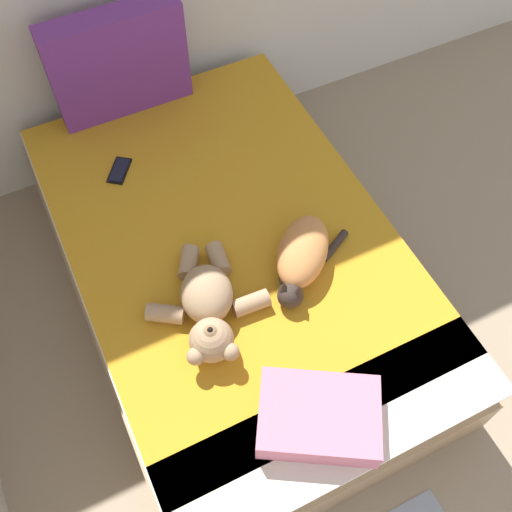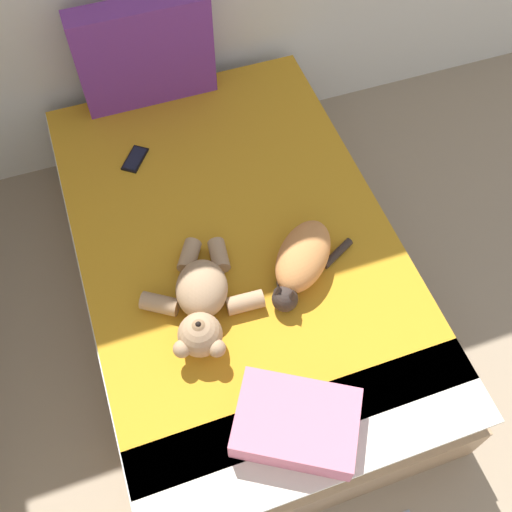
{
  "view_description": "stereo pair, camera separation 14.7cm",
  "coord_description": "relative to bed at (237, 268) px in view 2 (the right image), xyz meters",
  "views": [
    {
      "loc": [
        0.68,
        2.21,
        2.48
      ],
      "look_at": [
        1.23,
        3.33,
        0.53
      ],
      "focal_mm": 41.84,
      "sensor_mm": 36.0,
      "label": 1
    },
    {
      "loc": [
        0.82,
        2.15,
        2.48
      ],
      "look_at": [
        1.23,
        3.33,
        0.53
      ],
      "focal_mm": 41.84,
      "sensor_mm": 36.0,
      "label": 2
    }
  ],
  "objects": [
    {
      "name": "bed",
      "position": [
        0.0,
        0.0,
        0.0
      ],
      "size": [
        1.31,
        2.05,
        0.47
      ],
      "color": "#9E7A56",
      "rests_on": "ground_plane"
    },
    {
      "name": "patterned_cushion",
      "position": [
        -0.12,
        0.93,
        0.48
      ],
      "size": [
        0.62,
        0.14,
        0.49
      ],
      "color": "#72338C",
      "rests_on": "bed"
    },
    {
      "name": "cat",
      "position": [
        0.19,
        -0.23,
        0.31
      ],
      "size": [
        0.41,
        0.38,
        0.15
      ],
      "color": "#D18447",
      "rests_on": "bed"
    },
    {
      "name": "teddy_bear",
      "position": [
        -0.22,
        -0.28,
        0.31
      ],
      "size": [
        0.45,
        0.54,
        0.17
      ],
      "color": "tan",
      "rests_on": "bed"
    },
    {
      "name": "cell_phone",
      "position": [
        -0.29,
        0.55,
        0.24
      ],
      "size": [
        0.15,
        0.16,
        0.01
      ],
      "color": "black",
      "rests_on": "bed"
    },
    {
      "name": "throw_pillow",
      "position": [
        -0.05,
        -0.81,
        0.29
      ],
      "size": [
        0.49,
        0.44,
        0.11
      ],
      "primitive_type": "cube",
      "rotation": [
        0.0,
        0.0,
        -0.53
      ],
      "color": "#D1728C",
      "rests_on": "bed"
    }
  ]
}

